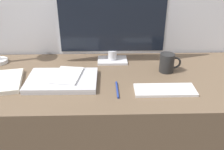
{
  "coord_description": "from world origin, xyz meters",
  "views": [
    {
      "loc": [
        -0.09,
        -0.84,
        1.31
      ],
      "look_at": [
        -0.06,
        0.14,
        0.8
      ],
      "focal_mm": 40.0,
      "sensor_mm": 36.0,
      "label": 1
    }
  ],
  "objects": [
    {
      "name": "keyboard",
      "position": [
        0.17,
        0.1,
        0.75
      ],
      "size": [
        0.27,
        0.1,
        0.01
      ],
      "color": "silver",
      "rests_on": "desk"
    },
    {
      "name": "ereader",
      "position": [
        -0.27,
        0.2,
        0.77
      ],
      "size": [
        0.14,
        0.19,
        0.01
      ],
      "color": "white",
      "rests_on": "laptop"
    },
    {
      "name": "pen",
      "position": [
        -0.04,
        0.11,
        0.75
      ],
      "size": [
        0.01,
        0.14,
        0.01
      ],
      "color": "navy",
      "rests_on": "desk"
    },
    {
      "name": "coffee_mug",
      "position": [
        0.22,
        0.29,
        0.79
      ],
      "size": [
        0.11,
        0.07,
        0.1
      ],
      "color": "black",
      "rests_on": "desk"
    },
    {
      "name": "monitor",
      "position": [
        -0.05,
        0.43,
        0.96
      ],
      "size": [
        0.58,
        0.11,
        0.4
      ],
      "color": "silver",
      "rests_on": "desk"
    },
    {
      "name": "desk",
      "position": [
        0.0,
        0.23,
        0.37
      ],
      "size": [
        1.49,
        0.61,
        0.74
      ],
      "color": "brown",
      "rests_on": "ground_plane"
    },
    {
      "name": "laptop",
      "position": [
        -0.29,
        0.19,
        0.76
      ],
      "size": [
        0.32,
        0.22,
        0.02
      ],
      "color": "#BCBCC1",
      "rests_on": "desk"
    }
  ]
}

